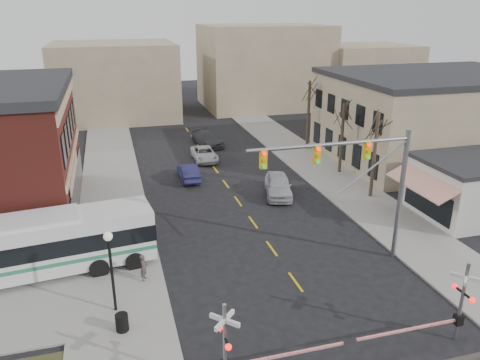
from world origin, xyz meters
name	(u,v)px	position (x,y,z in m)	size (l,w,h in m)	color
ground	(310,303)	(0.00, 0.00, 0.00)	(160.00, 160.00, 0.00)	black
sidewalk_west	(112,186)	(-9.50, 20.00, 0.06)	(5.00, 60.00, 0.12)	gray
sidewalk_east	(317,167)	(9.50, 20.00, 0.06)	(5.00, 60.00, 0.12)	gray
tan_building	(435,116)	(22.00, 20.00, 4.26)	(20.30, 15.30, 8.50)	gray
awning_shop	(476,187)	(15.97, 7.00, 2.16)	(9.74, 6.20, 4.30)	beige
tree_east_a	(374,156)	(10.50, 12.00, 3.50)	(0.28, 0.28, 6.75)	#382B21
tree_east_b	(342,139)	(10.80, 18.00, 3.27)	(0.28, 0.28, 6.30)	#382B21
tree_east_c	(308,115)	(11.00, 26.00, 3.72)	(0.28, 0.28, 7.20)	#382B21
transit_bus	(32,246)	(-13.94, 6.53, 1.93)	(13.58, 4.47, 3.43)	silver
traffic_signal_mast	(362,172)	(4.18, 3.07, 5.72)	(9.55, 0.30, 8.00)	gray
rr_crossing_west	(236,347)	(-5.21, -4.47, 1.97)	(5.60, 1.36, 4.00)	gray
rr_crossing_east	(453,305)	(4.81, -4.44, 1.97)	(5.60, 1.36, 4.00)	gray
street_lamp	(110,255)	(-9.70, 1.92, 3.21)	(0.44, 0.44, 4.32)	black
trash_bin	(122,322)	(-9.44, 0.22, 0.55)	(0.60, 0.60, 0.86)	black
car_a	(278,185)	(3.47, 14.39, 0.86)	(2.02, 5.03, 1.71)	#AEAEB3
car_b	(188,172)	(-2.89, 19.99, 0.70)	(1.49, 4.27, 1.41)	#1C1C46
car_c	(204,154)	(-0.41, 25.19, 0.65)	(2.17, 4.70, 1.31)	silver
car_d	(208,139)	(1.05, 30.39, 0.74)	(2.07, 5.09, 1.48)	#3F4045
pedestrian_near	(144,267)	(-8.07, 4.35, 0.89)	(0.56, 0.37, 1.54)	#4C3E3C
pedestrian_far	(95,240)	(-10.72, 8.45, 0.89)	(0.75, 0.59, 1.55)	#394463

